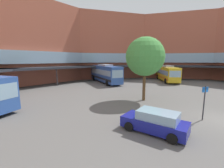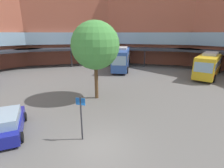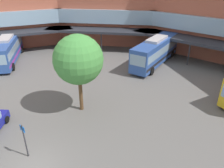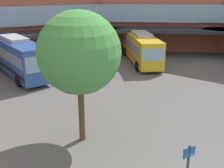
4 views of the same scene
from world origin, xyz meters
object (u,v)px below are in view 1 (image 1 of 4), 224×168
object	(u,v)px
bus_1	(167,73)
bus_3	(105,73)
stop_sign_post	(204,100)
plaza_tree	(145,57)
parked_car	(155,122)

from	to	relation	value
bus_1	bus_3	xyz separation A→B (m)	(-13.18, 5.95, 0.16)
bus_1	stop_sign_post	xyz separation A→B (m)	(-16.92, -16.73, -0.12)
stop_sign_post	bus_3	bearing A→B (deg)	80.64
bus_3	plaza_tree	world-z (taller)	plaza_tree
parked_car	plaza_tree	bearing A→B (deg)	-61.52
plaza_tree	stop_sign_post	xyz separation A→B (m)	(-0.28, -7.22, -3.58)
stop_sign_post	parked_car	bearing A→B (deg)	172.63
bus_1	plaza_tree	size ratio (longest dim) A/B	1.34
bus_3	stop_sign_post	xyz separation A→B (m)	(-3.74, -22.68, -0.28)
stop_sign_post	bus_1	bearing A→B (deg)	44.68
bus_3	parked_car	distance (m)	23.75
bus_3	plaza_tree	xyz separation A→B (m)	(-3.45, -15.46, 3.30)
plaza_tree	stop_sign_post	bearing A→B (deg)	-92.24
parked_car	stop_sign_post	world-z (taller)	stop_sign_post
bus_1	parked_car	xyz separation A→B (m)	(-21.98, -16.07, -1.12)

